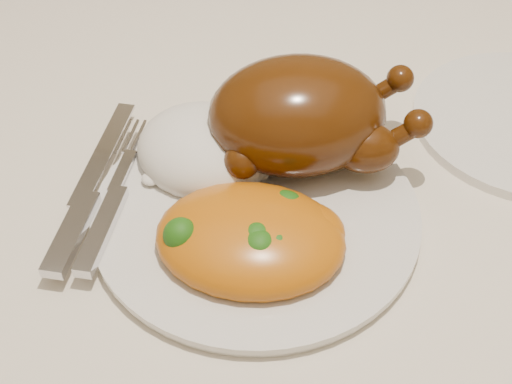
# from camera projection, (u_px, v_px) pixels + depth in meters

# --- Properties ---
(dining_table) EXTENTS (1.60, 0.90, 0.76)m
(dining_table) POSITION_uv_depth(u_px,v_px,m) (346.00, 238.00, 0.70)
(dining_table) COLOR brown
(dining_table) RESTS_ON floor
(tablecloth) EXTENTS (1.73, 1.03, 0.18)m
(tablecloth) POSITION_uv_depth(u_px,v_px,m) (353.00, 185.00, 0.65)
(tablecloth) COLOR beige
(tablecloth) RESTS_ON dining_table
(dinner_plate) EXTENTS (0.34, 0.34, 0.01)m
(dinner_plate) POSITION_uv_depth(u_px,v_px,m) (256.00, 214.00, 0.57)
(dinner_plate) COLOR silver
(dinner_plate) RESTS_ON tablecloth
(roast_chicken) EXTENTS (0.19, 0.14, 0.09)m
(roast_chicken) POSITION_uv_depth(u_px,v_px,m) (302.00, 115.00, 0.58)
(roast_chicken) COLOR #4D2308
(roast_chicken) RESTS_ON dinner_plate
(rice_mound) EXTENTS (0.15, 0.14, 0.06)m
(rice_mound) POSITION_uv_depth(u_px,v_px,m) (205.00, 150.00, 0.60)
(rice_mound) COLOR white
(rice_mound) RESTS_ON dinner_plate
(mac_and_cheese) EXTENTS (0.15, 0.12, 0.05)m
(mac_and_cheese) POSITION_uv_depth(u_px,v_px,m) (255.00, 238.00, 0.53)
(mac_and_cheese) COLOR #B8530B
(mac_and_cheese) RESTS_ON dinner_plate
(cutlery) EXTENTS (0.05, 0.20, 0.01)m
(cutlery) POSITION_uv_depth(u_px,v_px,m) (96.00, 204.00, 0.57)
(cutlery) COLOR silver
(cutlery) RESTS_ON dinner_plate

